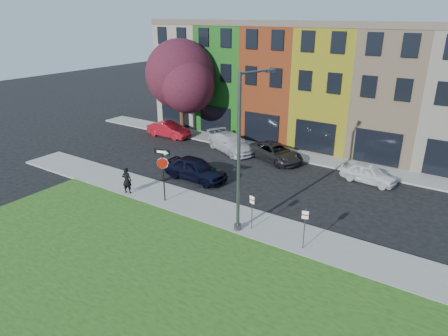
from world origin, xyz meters
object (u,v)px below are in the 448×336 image
Objects in this scene: street_lamp at (242,155)px; man at (127,180)px; stop_sign at (163,165)px; sedan_near at (196,169)px.

man is at bearing -163.11° from street_lamp.
street_lamp reaches higher than man.
man is 0.21× the size of street_lamp.
man is (-2.77, -0.47, -1.53)m from stop_sign.
stop_sign reaches higher than sedan_near.
stop_sign is 0.40× the size of street_lamp.
man is at bearing 175.37° from stop_sign.
sedan_near is 8.43m from street_lamp.
man is 9.12m from street_lamp.
stop_sign is 6.00m from street_lamp.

